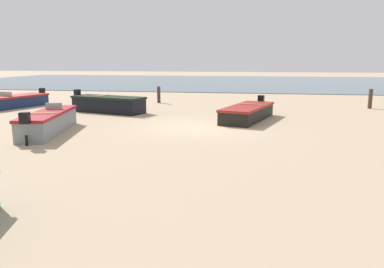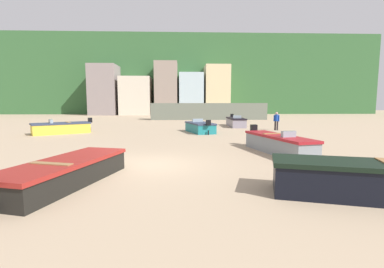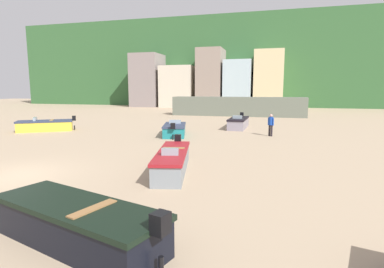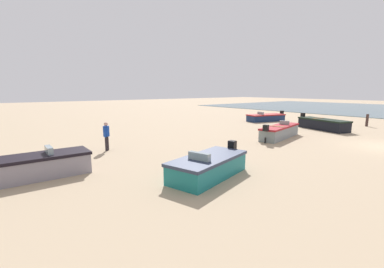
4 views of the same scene
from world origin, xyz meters
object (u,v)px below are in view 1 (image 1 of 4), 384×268
at_px(boat_grey_4, 49,122).
at_px(mooring_post_near_water, 159,95).
at_px(boat_navy_0, 16,101).
at_px(boat_black_3, 108,104).
at_px(mooring_post_mid_beach, 370,99).
at_px(boat_black_5, 248,113).

distance_m(boat_grey_4, mooring_post_near_water, 11.80).
xyz_separation_m(boat_navy_0, boat_black_3, (-6.77, 1.25, 0.08)).
bearing_deg(mooring_post_mid_beach, boat_navy_0, 8.31).
distance_m(boat_navy_0, mooring_post_mid_beach, 22.48).
height_order(boat_black_3, boat_black_5, boat_black_3).
height_order(boat_navy_0, boat_black_5, boat_navy_0).
relative_size(boat_black_3, mooring_post_mid_beach, 3.88).
bearing_deg(boat_black_3, mooring_post_near_water, 179.83).
bearing_deg(boat_black_3, boat_grey_4, 16.44).
bearing_deg(boat_black_3, mooring_post_mid_beach, 123.02).
height_order(boat_navy_0, boat_black_3, boat_black_3).
relative_size(boat_grey_4, mooring_post_mid_beach, 4.15).
height_order(boat_navy_0, boat_grey_4, boat_grey_4).
bearing_deg(boat_black_3, boat_navy_0, -83.70).
distance_m(boat_black_3, boat_black_5, 8.20).
relative_size(mooring_post_near_water, mooring_post_mid_beach, 0.95).
xyz_separation_m(boat_navy_0, boat_black_5, (-14.83, 2.74, -0.02)).
xyz_separation_m(boat_black_5, mooring_post_mid_beach, (-7.41, -5.99, 0.23)).
distance_m(boat_grey_4, mooring_post_mid_beach, 18.94).
bearing_deg(mooring_post_mid_beach, boat_black_5, 38.98).
relative_size(boat_black_3, boat_grey_4, 0.94).
bearing_deg(mooring_post_mid_beach, mooring_post_near_water, -3.34).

